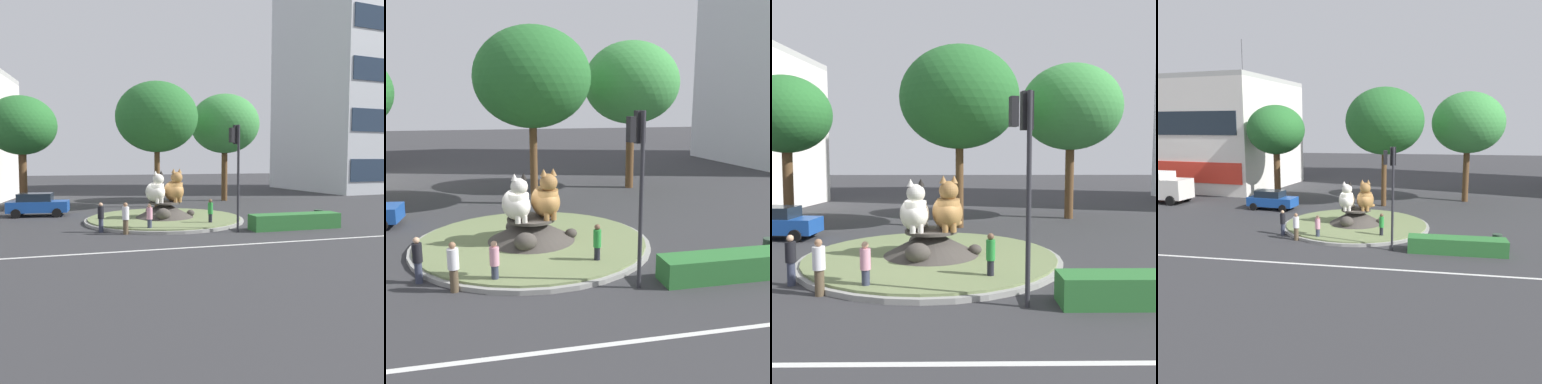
# 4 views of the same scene
# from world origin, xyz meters

# --- Properties ---
(ground_plane) EXTENTS (160.00, 160.00, 0.00)m
(ground_plane) POSITION_xyz_m (0.00, 0.00, 0.00)
(ground_plane) COLOR #333335
(lane_centreline) EXTENTS (112.00, 0.20, 0.01)m
(lane_centreline) POSITION_xyz_m (0.00, -8.57, 0.00)
(lane_centreline) COLOR silver
(lane_centreline) RESTS_ON ground
(roundabout_island) EXTENTS (10.37, 10.37, 1.27)m
(roundabout_island) POSITION_xyz_m (-0.01, -0.01, 0.37)
(roundabout_island) COLOR gray
(roundabout_island) RESTS_ON ground
(cat_statue_white) EXTENTS (1.52, 2.20, 2.08)m
(cat_statue_white) POSITION_xyz_m (-0.62, -0.25, 2.03)
(cat_statue_white) COLOR silver
(cat_statue_white) RESTS_ON roundabout_island
(cat_statue_tabby) EXTENTS (1.47, 2.37, 2.20)m
(cat_statue_tabby) POSITION_xyz_m (0.67, -0.02, 2.08)
(cat_statue_tabby) COLOR #9E703D
(cat_statue_tabby) RESTS_ON roundabout_island
(traffic_light_mast) EXTENTS (0.70, 0.63, 5.97)m
(traffic_light_mast) POSITION_xyz_m (2.93, -5.24, 4.33)
(traffic_light_mast) COLOR #2D2D33
(traffic_light_mast) RESTS_ON ground
(office_tower) EXTENTS (15.84, 17.05, 33.50)m
(office_tower) POSITION_xyz_m (29.69, 21.31, 16.75)
(office_tower) COLOR silver
(office_tower) RESTS_ON ground
(clipped_hedge_strip) EXTENTS (5.46, 1.20, 0.90)m
(clipped_hedge_strip) POSITION_xyz_m (6.67, -5.18, 0.45)
(clipped_hedge_strip) COLOR #2D7033
(clipped_hedge_strip) RESTS_ON ground
(broadleaf_tree_behind_island) EXTENTS (6.69, 6.69, 10.32)m
(broadleaf_tree_behind_island) POSITION_xyz_m (8.58, 11.75, 7.44)
(broadleaf_tree_behind_island) COLOR brown
(broadleaf_tree_behind_island) RESTS_ON ground
(second_tree_near_tower) EXTENTS (5.61, 5.61, 9.18)m
(second_tree_near_tower) POSITION_xyz_m (-9.63, 9.95, 6.74)
(second_tree_near_tower) COLOR brown
(second_tree_near_tower) RESTS_ON ground
(third_tree_left) EXTENTS (6.93, 6.93, 10.52)m
(third_tree_left) POSITION_xyz_m (1.15, 8.09, 7.56)
(third_tree_left) COLOR brown
(third_tree_left) RESTS_ON ground
(pedestrian_pink_shirt) EXTENTS (0.33, 0.33, 1.62)m
(pedestrian_pink_shirt) POSITION_xyz_m (-1.75, -4.06, 0.86)
(pedestrian_pink_shirt) COLOR #33384C
(pedestrian_pink_shirt) RESTS_ON ground
(pedestrian_white_shirt) EXTENTS (0.38, 0.38, 1.74)m
(pedestrian_white_shirt) POSITION_xyz_m (-3.10, -4.26, 0.91)
(pedestrian_white_shirt) COLOR brown
(pedestrian_white_shirt) RESTS_ON ground
(pedestrian_green_shirt) EXTENTS (0.30, 0.30, 1.68)m
(pedestrian_green_shirt) POSITION_xyz_m (2.16, -3.05, 0.90)
(pedestrian_green_shirt) COLOR black
(pedestrian_green_shirt) RESTS_ON ground
(pedestrian_black_shirt) EXTENTS (0.34, 0.34, 1.67)m
(pedestrian_black_shirt) POSITION_xyz_m (-4.35, -3.23, 0.89)
(pedestrian_black_shirt) COLOR #33384C
(pedestrian_black_shirt) RESTS_ON ground
(hatchback_near_shophouse) EXTENTS (4.28, 2.32, 1.65)m
(hatchback_near_shophouse) POSITION_xyz_m (-8.21, 4.75, 0.86)
(hatchback_near_shophouse) COLOR #19479E
(hatchback_near_shophouse) RESTS_ON ground
(litter_bin) EXTENTS (0.56, 0.56, 0.90)m
(litter_bin) POSITION_xyz_m (9.05, -3.94, 0.45)
(litter_bin) COLOR #2D4233
(litter_bin) RESTS_ON ground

